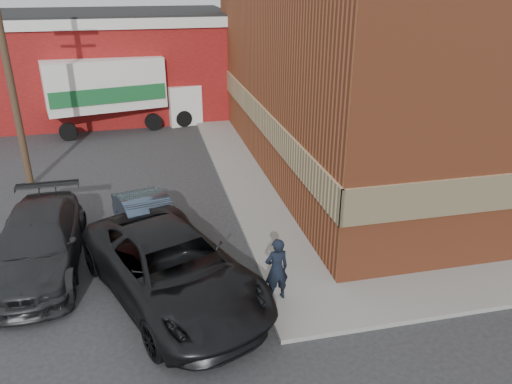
{
  "coord_description": "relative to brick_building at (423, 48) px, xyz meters",
  "views": [
    {
      "loc": [
        -2.97,
        -10.15,
        7.52
      ],
      "look_at": [
        -0.09,
        2.47,
        1.81
      ],
      "focal_mm": 35.0,
      "sensor_mm": 36.0,
      "label": 1
    }
  ],
  "objects": [
    {
      "name": "man",
      "position": [
        -8.7,
        -9.25,
        -3.73
      ],
      "size": [
        0.65,
        0.47,
        1.66
      ],
      "primitive_type": "imported",
      "rotation": [
        0.0,
        0.0,
        3.27
      ],
      "color": "black",
      "rests_on": "sidewalk_south"
    },
    {
      "name": "sedan",
      "position": [
        -11.61,
        -5.5,
        -4.01
      ],
      "size": [
        2.36,
        4.29,
        1.34
      ],
      "primitive_type": "imported",
      "rotation": [
        0.0,
        0.0,
        0.24
      ],
      "color": "#324154",
      "rests_on": "ground"
    },
    {
      "name": "utility_pole",
      "position": [
        -16.0,
        0.0,
        0.06
      ],
      "size": [
        2.0,
        0.26,
        9.0
      ],
      "color": "#4B3725",
      "rests_on": "ground"
    },
    {
      "name": "ground",
      "position": [
        -8.5,
        -9.0,
        -4.68
      ],
      "size": [
        90.0,
        90.0,
        0.0
      ],
      "primitive_type": "plane",
      "color": "#28282B",
      "rests_on": "ground"
    },
    {
      "name": "warehouse",
      "position": [
        -14.5,
        11.0,
        -1.87
      ],
      "size": [
        16.3,
        8.3,
        5.6
      ],
      "color": "maroon",
      "rests_on": "ground"
    },
    {
      "name": "brick_building",
      "position": [
        0.0,
        0.0,
        0.0
      ],
      "size": [
        14.25,
        18.25,
        9.36
      ],
      "color": "#974527",
      "rests_on": "ground"
    },
    {
      "name": "suv_b",
      "position": [
        -14.62,
        -6.33,
        -3.89
      ],
      "size": [
        2.25,
        5.47,
        1.58
      ],
      "primitive_type": "imported",
      "rotation": [
        0.0,
        0.0,
        0.01
      ],
      "color": "#28282B",
      "rests_on": "ground"
    },
    {
      "name": "box_truck",
      "position": [
        -12.62,
        7.15,
        -2.57
      ],
      "size": [
        7.73,
        3.69,
        3.67
      ],
      "rotation": [
        0.0,
        0.0,
        0.21
      ],
      "color": "white",
      "rests_on": "ground"
    },
    {
      "name": "sidewalk_west",
      "position": [
        -7.9,
        0.0,
        -4.62
      ],
      "size": [
        1.8,
        18.0,
        0.12
      ],
      "primitive_type": "cube",
      "color": "gray",
      "rests_on": "ground"
    },
    {
      "name": "suv_a",
      "position": [
        -11.15,
        -8.5,
        -3.82
      ],
      "size": [
        4.96,
        6.82,
        1.72
      ],
      "primitive_type": "imported",
      "rotation": [
        0.0,
        0.0,
        0.38
      ],
      "color": "black",
      "rests_on": "ground"
    }
  ]
}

